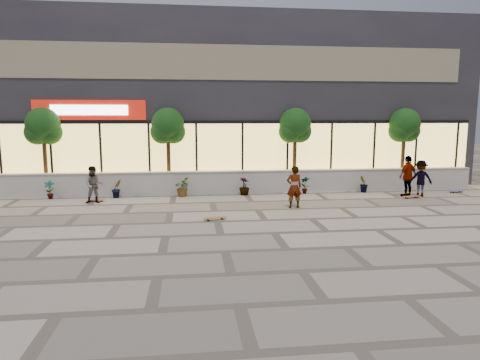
{
  "coord_description": "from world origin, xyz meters",
  "views": [
    {
      "loc": [
        -2.51,
        -12.37,
        3.49
      ],
      "look_at": [
        -0.78,
        2.33,
        1.3
      ],
      "focal_mm": 32.0,
      "sensor_mm": 36.0,
      "label": 1
    }
  ],
  "objects": [
    {
      "name": "planter_wall",
      "position": [
        0.0,
        7.0,
        0.52
      ],
      "size": [
        22.0,
        0.42,
        1.04
      ],
      "color": "beige",
      "rests_on": "ground"
    },
    {
      "name": "skateboard_right_near",
      "position": [
        7.0,
        4.84,
        0.08
      ],
      "size": [
        0.82,
        0.33,
        0.1
      ],
      "rotation": [
        0.0,
        0.0,
        0.17
      ],
      "color": "brown",
      "rests_on": "ground"
    },
    {
      "name": "tree_midwest",
      "position": [
        -3.5,
        7.7,
        2.99
      ],
      "size": [
        1.6,
        1.5,
        3.92
      ],
      "color": "#49361A",
      "rests_on": "ground"
    },
    {
      "name": "skater_left",
      "position": [
        -6.4,
        5.31,
        0.76
      ],
      "size": [
        0.79,
        0.64,
        1.52
      ],
      "primitive_type": "imported",
      "rotation": [
        0.0,
        0.0,
        0.09
      ],
      "color": "#8D7F5B",
      "rests_on": "ground"
    },
    {
      "name": "skater_right_far",
      "position": [
        7.58,
        5.21,
        0.8
      ],
      "size": [
        1.14,
        0.79,
        1.6
      ],
      "primitive_type": "imported",
      "rotation": [
        0.0,
        0.0,
        2.94
      ],
      "color": "maroon",
      "rests_on": "ground"
    },
    {
      "name": "skateboard_center",
      "position": [
        -1.69,
        1.85,
        0.08
      ],
      "size": [
        0.82,
        0.4,
        0.1
      ],
      "rotation": [
        0.0,
        0.0,
        0.26
      ],
      "color": "brown",
      "rests_on": "ground"
    },
    {
      "name": "skater_center",
      "position": [
        1.46,
        3.51,
        0.82
      ],
      "size": [
        0.61,
        0.41,
        1.63
      ],
      "primitive_type": "imported",
      "rotation": [
        0.0,
        0.0,
        3.18
      ],
      "color": "white",
      "rests_on": "ground"
    },
    {
      "name": "shrub_d",
      "position": [
        -0.1,
        6.45,
        0.41
      ],
      "size": [
        0.64,
        0.64,
        0.81
      ],
      "primitive_type": "imported",
      "rotation": [
        0.0,
        0.0,
        2.46
      ],
      "color": "#113811",
      "rests_on": "ground"
    },
    {
      "name": "shrub_c",
      "position": [
        -2.9,
        6.45,
        0.41
      ],
      "size": [
        0.68,
        0.77,
        0.81
      ],
      "primitive_type": "imported",
      "rotation": [
        0.0,
        0.0,
        1.64
      ],
      "color": "#113811",
      "rests_on": "ground"
    },
    {
      "name": "tree_east",
      "position": [
        8.0,
        7.7,
        2.99
      ],
      "size": [
        1.6,
        1.5,
        3.92
      ],
      "color": "#49361A",
      "rests_on": "ground"
    },
    {
      "name": "ground",
      "position": [
        0.0,
        0.0,
        0.0
      ],
      "size": [
        80.0,
        80.0,
        0.0
      ],
      "primitive_type": "plane",
      "color": "#A89E92",
      "rests_on": "ground"
    },
    {
      "name": "shrub_f",
      "position": [
        5.5,
        6.45,
        0.41
      ],
      "size": [
        0.55,
        0.57,
        0.81
      ],
      "primitive_type": "imported",
      "rotation": [
        0.0,
        0.0,
        4.1
      ],
      "color": "#113811",
      "rests_on": "ground"
    },
    {
      "name": "retail_building",
      "position": [
        -0.0,
        12.49,
        4.25
      ],
      "size": [
        24.0,
        9.17,
        8.5
      ],
      "color": "#26252B",
      "rests_on": "ground"
    },
    {
      "name": "shrub_b",
      "position": [
        -5.7,
        6.45,
        0.41
      ],
      "size": [
        0.57,
        0.57,
        0.81
      ],
      "primitive_type": "imported",
      "rotation": [
        0.0,
        0.0,
        0.82
      ],
      "color": "#113811",
      "rests_on": "ground"
    },
    {
      "name": "skateboard_left",
      "position": [
        -6.43,
        5.66,
        0.07
      ],
      "size": [
        0.72,
        0.22,
        0.09
      ],
      "rotation": [
        0.0,
        0.0,
        -0.05
      ],
      "color": "#C64325",
      "rests_on": "ground"
    },
    {
      "name": "skater_right_near",
      "position": [
        7.0,
        5.24,
        0.91
      ],
      "size": [
        1.15,
        0.85,
        1.81
      ],
      "primitive_type": "imported",
      "rotation": [
        0.0,
        0.0,
        3.57
      ],
      "color": "silver",
      "rests_on": "ground"
    },
    {
      "name": "shrub_a",
      "position": [
        -8.5,
        6.45,
        0.41
      ],
      "size": [
        0.43,
        0.29,
        0.81
      ],
      "primitive_type": "imported",
      "color": "#113811",
      "rests_on": "ground"
    },
    {
      "name": "shrub_e",
      "position": [
        2.7,
        6.45,
        0.41
      ],
      "size": [
        0.46,
        0.35,
        0.81
      ],
      "primitive_type": "imported",
      "rotation": [
        0.0,
        0.0,
        3.28
      ],
      "color": "#113811",
      "rests_on": "ground"
    },
    {
      "name": "tree_mideast",
      "position": [
        2.5,
        7.7,
        2.99
      ],
      "size": [
        1.6,
        1.5,
        3.92
      ],
      "color": "#49361A",
      "rests_on": "ground"
    },
    {
      "name": "skateboard_right_far",
      "position": [
        9.8,
        5.92,
        0.08
      ],
      "size": [
        0.85,
        0.39,
        0.1
      ],
      "rotation": [
        0.0,
        0.0,
        0.23
      ],
      "color": "#4B4782",
      "rests_on": "ground"
    },
    {
      "name": "tree_west",
      "position": [
        -9.0,
        7.7,
        2.99
      ],
      "size": [
        1.6,
        1.5,
        3.92
      ],
      "color": "#49361A",
      "rests_on": "ground"
    }
  ]
}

